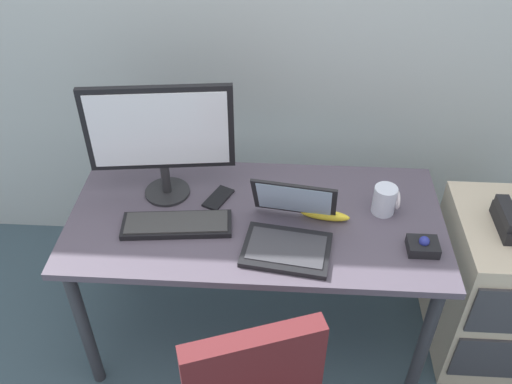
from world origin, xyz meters
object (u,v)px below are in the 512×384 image
laptop (289,231)px  trackball_mouse (423,246)px  banana (325,215)px  coffee_mug (385,200)px  file_cabinet (492,286)px  keyboard (177,224)px  cell_phone (218,198)px  monitor_main (160,135)px

laptop → trackball_mouse: bearing=-2.5°
trackball_mouse → banana: size_ratio=0.58×
laptop → coffee_mug: bearing=27.0°
file_cabinet → banana: 0.83m
keyboard → trackball_mouse: 0.90m
trackball_mouse → cell_phone: size_ratio=0.77×
monitor_main → trackball_mouse: 1.04m
laptop → cell_phone: bearing=142.1°
laptop → trackball_mouse: (0.48, -0.02, -0.03)m
file_cabinet → laptop: 0.98m
keyboard → monitor_main: bearing=110.2°
monitor_main → laptop: monitor_main is taller
keyboard → laptop: laptop is taller
cell_phone → banana: (0.42, -0.09, 0.02)m
file_cabinet → laptop: laptop is taller
file_cabinet → keyboard: 1.35m
file_cabinet → trackball_mouse: 0.58m
coffee_mug → cell_phone: 0.65m
coffee_mug → cell_phone: bearing=176.8°
monitor_main → keyboard: (0.07, -0.20, -0.27)m
banana → cell_phone: bearing=167.5°
laptop → coffee_mug: 0.41m
keyboard → laptop: 0.43m
file_cabinet → monitor_main: monitor_main is taller
keyboard → laptop: bearing=-6.6°
monitor_main → trackball_mouse: monitor_main is taller
coffee_mug → file_cabinet: bearing=-3.7°
laptop → banana: laptop is taller
file_cabinet → coffee_mug: (-0.51, 0.03, 0.42)m
laptop → cell_phone: size_ratio=2.53×
monitor_main → banana: bearing=-10.5°
keyboard → cell_phone: keyboard is taller
banana → laptop: bearing=-136.4°
file_cabinet → monitor_main: size_ratio=1.27×
monitor_main → keyboard: bearing=-69.8°
keyboard → trackball_mouse: bearing=-4.4°
trackball_mouse → file_cabinet: bearing=23.8°
trackball_mouse → cell_phone: 0.80m
keyboard → banana: bearing=8.1°
file_cabinet → laptop: (-0.87, -0.15, 0.42)m
cell_phone → laptop: bearing=-12.6°
keyboard → coffee_mug: size_ratio=3.64×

